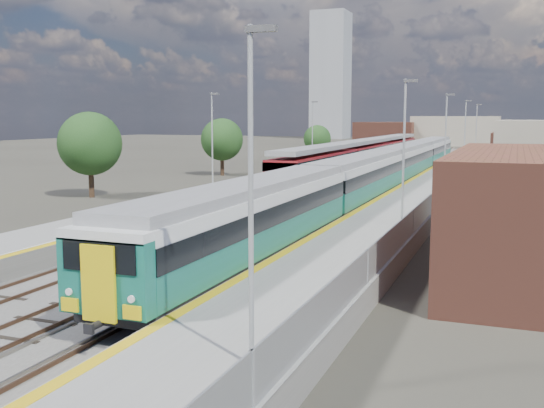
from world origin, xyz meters
The scene contains 11 objects.
ground centered at (0.00, 50.00, 0.00)m, with size 320.00×320.00×0.00m, color #47443A.
ballast_bed centered at (-2.25, 52.50, 0.03)m, with size 10.50×155.00×0.06m, color #565451.
tracks centered at (-1.65, 54.18, 0.11)m, with size 8.96×160.00×0.17m.
platform_right centered at (5.28, 52.49, 0.54)m, with size 4.70×155.00×8.52m.
platform_left centered at (-9.05, 52.49, 0.52)m, with size 4.30×155.00×8.52m.
buildings centered at (-18.12, 138.60, 10.70)m, with size 72.00×185.50×40.00m.
green_train centered at (1.50, 44.32, 2.28)m, with size 2.94×81.77×3.23m.
red_train centered at (-5.50, 67.05, 2.25)m, with size 3.02×61.10×3.81m.
tree_a centered at (-20.92, 33.00, 4.47)m, with size 5.24×5.24×7.10m.
tree_b centered at (-19.57, 55.39, 4.12)m, with size 4.83×4.83×6.55m.
tree_c centered at (-16.03, 81.05, 3.49)m, with size 4.09×4.09×5.55m.
Camera 1 is at (11.97, -10.67, 6.56)m, focal length 42.00 mm.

